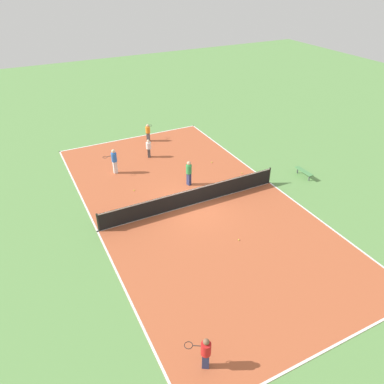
% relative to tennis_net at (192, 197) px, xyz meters
% --- Properties ---
extents(ground_plane, '(80.00, 80.00, 0.00)m').
position_rel_tennis_net_xyz_m(ground_plane, '(0.00, 0.00, -0.59)').
color(ground_plane, '#60934C').
extents(court_surface, '(11.42, 21.90, 0.02)m').
position_rel_tennis_net_xyz_m(court_surface, '(0.00, 0.00, -0.58)').
color(court_surface, '#B75633').
rests_on(court_surface, ground_plane).
extents(tennis_net, '(11.22, 0.10, 1.12)m').
position_rel_tennis_net_xyz_m(tennis_net, '(0.00, 0.00, 0.00)').
color(tennis_net, black).
rests_on(tennis_net, court_surface).
extents(bench, '(0.36, 1.44, 0.45)m').
position_rel_tennis_net_xyz_m(bench, '(-8.14, 0.36, -0.21)').
color(bench, '#4C8C4C').
rests_on(bench, ground_plane).
extents(player_near_blue, '(0.95, 0.38, 1.74)m').
position_rel_tennis_net_xyz_m(player_near_blue, '(2.87, -5.79, 0.44)').
color(player_near_blue, white).
rests_on(player_near_blue, court_surface).
extents(player_near_white, '(0.46, 0.46, 1.37)m').
position_rel_tennis_net_xyz_m(player_near_white, '(-0.04, -7.00, 0.20)').
color(player_near_white, '#4C4C51').
rests_on(player_near_white, court_surface).
extents(player_coach_red, '(0.97, 0.76, 1.49)m').
position_rel_tennis_net_xyz_m(player_coach_red, '(4.27, 9.43, 0.28)').
color(player_coach_red, navy).
rests_on(player_coach_red, court_surface).
extents(player_far_green, '(0.44, 0.44, 1.68)m').
position_rel_tennis_net_xyz_m(player_far_green, '(-0.87, -2.15, 0.39)').
color(player_far_green, navy).
rests_on(player_far_green, court_surface).
extents(player_center_orange, '(0.85, 0.93, 1.40)m').
position_rel_tennis_net_xyz_m(player_center_orange, '(-1.03, -9.70, 0.22)').
color(player_center_orange, '#4C4C51').
rests_on(player_center_orange, court_surface).
extents(tennis_ball_left_sideline, '(0.07, 0.07, 0.07)m').
position_rel_tennis_net_xyz_m(tennis_ball_left_sideline, '(-0.65, 4.05, -0.53)').
color(tennis_ball_left_sideline, '#CCE033').
rests_on(tennis_ball_left_sideline, court_surface).
extents(tennis_ball_far_baseline, '(0.07, 0.07, 0.07)m').
position_rel_tennis_net_xyz_m(tennis_ball_far_baseline, '(-3.69, -4.13, -0.53)').
color(tennis_ball_far_baseline, '#CCE033').
rests_on(tennis_ball_far_baseline, court_surface).
extents(tennis_ball_midcourt, '(0.07, 0.07, 0.07)m').
position_rel_tennis_net_xyz_m(tennis_ball_midcourt, '(2.54, -3.02, -0.53)').
color(tennis_ball_midcourt, '#CCE033').
rests_on(tennis_ball_midcourt, court_surface).
extents(tennis_ball_near_net, '(0.07, 0.07, 0.07)m').
position_rel_tennis_net_xyz_m(tennis_ball_near_net, '(-4.71, -1.81, -0.53)').
color(tennis_ball_near_net, '#CCE033').
rests_on(tennis_ball_near_net, court_surface).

